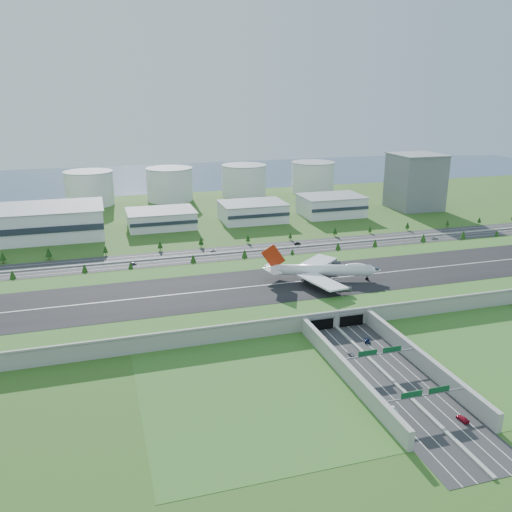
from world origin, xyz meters
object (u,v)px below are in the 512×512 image
object	(u,v)px
car_4	(133,263)
car_7	(212,250)
car_6	(434,238)
fuel_tank_a	(89,188)
boeing_747	(322,270)
car_2	(367,340)
car_1	(394,409)
car_5	(297,243)
car_3	(463,419)
office_tower	(415,182)
car_0	(351,354)

from	to	relation	value
car_4	car_7	size ratio (longest dim) A/B	0.93
car_4	car_6	world-z (taller)	car_6
fuel_tank_a	car_7	size ratio (longest dim) A/B	10.53
boeing_747	car_2	xyz separation A→B (m)	(-5.36, -69.25, -13.50)
boeing_747	car_1	size ratio (longest dim) A/B	16.67
car_4	car_5	bearing A→B (deg)	-67.47
car_7	car_4	bearing A→B (deg)	-64.56
car_1	car_4	size ratio (longest dim) A/B	0.96
fuel_tank_a	car_2	world-z (taller)	fuel_tank_a
car_4	car_5	world-z (taller)	car_5
car_2	car_6	bearing A→B (deg)	-109.45
car_2	car_3	world-z (taller)	car_3
fuel_tank_a	car_3	size ratio (longest dim) A/B	8.72
car_5	car_7	world-z (taller)	car_5
office_tower	car_2	size ratio (longest dim) A/B	10.15
car_4	car_5	xyz separation A→B (m)	(129.23, 14.55, 0.09)
fuel_tank_a	car_5	size ratio (longest dim) A/B	9.74
car_0	car_5	world-z (taller)	car_5
boeing_747	car_3	distance (m)	139.83
car_2	car_6	world-z (taller)	car_6
fuel_tank_a	car_4	distance (m)	224.83
car_0	boeing_747	bearing A→B (deg)	70.78
boeing_747	car_1	distance (m)	129.02
car_0	car_4	world-z (taller)	car_0
boeing_747	car_7	size ratio (longest dim) A/B	14.85
boeing_747	office_tower	bearing A→B (deg)	64.15
car_1	car_5	distance (m)	233.38
car_2	car_3	distance (m)	69.98
office_tower	car_4	bearing A→B (deg)	-159.83
boeing_747	fuel_tank_a	bearing A→B (deg)	131.07
car_2	car_5	world-z (taller)	car_5
car_5	car_6	world-z (taller)	car_5
car_3	car_1	bearing A→B (deg)	-37.22
car_0	car_5	size ratio (longest dim) A/B	0.88
fuel_tank_a	car_6	bearing A→B (deg)	-39.68
boeing_747	car_7	bearing A→B (deg)	131.34
car_6	boeing_747	bearing A→B (deg)	131.76
car_0	car_1	distance (m)	46.45
car_2	car_7	xyz separation A→B (m)	(-39.80, 173.39, -0.06)
office_tower	car_2	world-z (taller)	office_tower
boeing_747	car_0	bearing A→B (deg)	-85.64
car_0	car_6	size ratio (longest dim) A/B	0.77
fuel_tank_a	car_3	distance (m)	468.49
boeing_747	car_3	world-z (taller)	boeing_747
car_3	car_6	xyz separation A→B (m)	(140.49, 224.83, -0.01)
car_3	car_7	xyz separation A→B (m)	(-42.75, 243.31, -0.14)
car_6	car_4	bearing A→B (deg)	99.41
car_5	car_7	bearing A→B (deg)	-89.06
fuel_tank_a	car_0	world-z (taller)	fuel_tank_a
car_0	car_5	distance (m)	187.26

